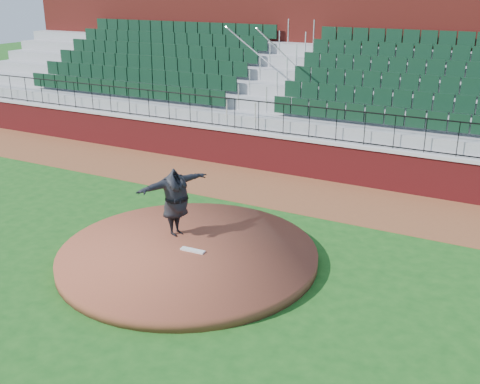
% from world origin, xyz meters
% --- Properties ---
extents(ground, '(90.00, 90.00, 0.00)m').
position_xyz_m(ground, '(0.00, 0.00, 0.00)').
color(ground, '#184C15').
rests_on(ground, ground).
extents(warning_track, '(34.00, 3.20, 0.01)m').
position_xyz_m(warning_track, '(0.00, 5.40, 0.01)').
color(warning_track, brown).
rests_on(warning_track, ground).
extents(field_wall, '(34.00, 0.35, 1.20)m').
position_xyz_m(field_wall, '(0.00, 7.00, 0.60)').
color(field_wall, maroon).
rests_on(field_wall, ground).
extents(wall_cap, '(34.00, 0.45, 0.10)m').
position_xyz_m(wall_cap, '(0.00, 7.00, 1.25)').
color(wall_cap, '#B7B7B7').
rests_on(wall_cap, field_wall).
extents(wall_railing, '(34.00, 0.05, 1.00)m').
position_xyz_m(wall_railing, '(0.00, 7.00, 1.80)').
color(wall_railing, black).
rests_on(wall_railing, wall_cap).
extents(seating_stands, '(34.00, 5.10, 4.60)m').
position_xyz_m(seating_stands, '(0.00, 9.72, 2.30)').
color(seating_stands, gray).
rests_on(seating_stands, ground).
extents(concourse_wall, '(34.00, 0.50, 5.50)m').
position_xyz_m(concourse_wall, '(0.00, 12.52, 2.75)').
color(concourse_wall, maroon).
rests_on(concourse_wall, ground).
extents(pitchers_mound, '(5.87, 5.87, 0.25)m').
position_xyz_m(pitchers_mound, '(-0.59, 0.10, 0.12)').
color(pitchers_mound, brown).
rests_on(pitchers_mound, ground).
extents(pitching_rubber, '(0.59, 0.18, 0.04)m').
position_xyz_m(pitching_rubber, '(-0.46, 0.10, 0.27)').
color(pitching_rubber, silver).
rests_on(pitching_rubber, pitchers_mound).
extents(pitcher, '(1.17, 2.10, 1.65)m').
position_xyz_m(pitcher, '(-1.30, 0.70, 1.08)').
color(pitcher, black).
rests_on(pitcher, pitchers_mound).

